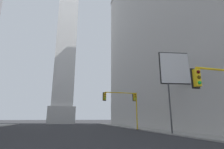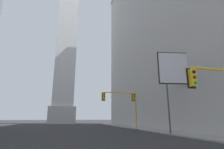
{
  "view_description": "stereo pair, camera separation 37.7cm",
  "coord_description": "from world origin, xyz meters",
  "px_view_note": "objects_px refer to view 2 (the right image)",
  "views": [
    {
      "loc": [
        0.24,
        -0.91,
        1.81
      ],
      "look_at": [
        12.25,
        42.15,
        13.01
      ],
      "focal_mm": 28.0,
      "sensor_mm": 36.0,
      "label": 1
    },
    {
      "loc": [
        0.6,
        -1.01,
        1.81
      ],
      "look_at": [
        12.25,
        42.15,
        13.01
      ],
      "focal_mm": 28.0,
      "sensor_mm": 36.0,
      "label": 2
    }
  ],
  "objects_px": {
    "traffic_light_near_right": "(224,87)",
    "traffic_light_mid_right": "(125,101)",
    "obelisk": "(68,24)",
    "billboard_sign": "(181,70)"
  },
  "relations": [
    {
      "from": "traffic_light_near_right",
      "to": "traffic_light_mid_right",
      "type": "relative_size",
      "value": 0.86
    },
    {
      "from": "obelisk",
      "to": "traffic_light_mid_right",
      "type": "relative_size",
      "value": 13.06
    },
    {
      "from": "traffic_light_mid_right",
      "to": "billboard_sign",
      "type": "height_order",
      "value": "billboard_sign"
    },
    {
      "from": "traffic_light_near_right",
      "to": "obelisk",
      "type": "bearing_deg",
      "value": 101.09
    },
    {
      "from": "obelisk",
      "to": "billboard_sign",
      "type": "relative_size",
      "value": 7.76
    },
    {
      "from": "traffic_light_mid_right",
      "to": "billboard_sign",
      "type": "xyz_separation_m",
      "value": [
        4.45,
        -8.65,
        3.11
      ]
    },
    {
      "from": "traffic_light_near_right",
      "to": "billboard_sign",
      "type": "distance_m",
      "value": 10.4
    },
    {
      "from": "traffic_light_near_right",
      "to": "traffic_light_mid_right",
      "type": "bearing_deg",
      "value": 92.39
    },
    {
      "from": "traffic_light_near_right",
      "to": "traffic_light_mid_right",
      "type": "height_order",
      "value": "traffic_light_mid_right"
    },
    {
      "from": "obelisk",
      "to": "billboard_sign",
      "type": "distance_m",
      "value": 55.46
    }
  ]
}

